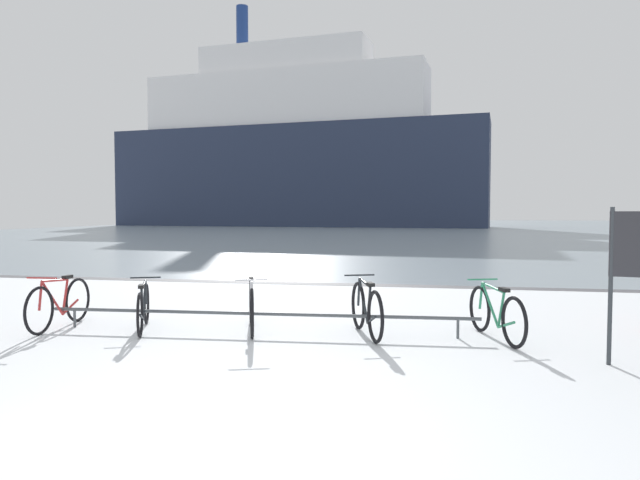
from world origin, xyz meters
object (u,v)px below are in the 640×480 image
(bicycle_2, at_px, (251,306))
(bicycle_4, at_px, (496,314))
(bicycle_3, at_px, (366,309))
(bicycle_1, at_px, (143,307))
(ferry_ship, at_px, (292,151))
(bicycle_0, at_px, (59,304))
(info_sign, at_px, (636,260))

(bicycle_2, distance_m, bicycle_4, 3.52)
(bicycle_3, bearing_deg, bicycle_1, -175.80)
(bicycle_4, distance_m, ferry_ship, 64.01)
(bicycle_0, relative_size, bicycle_2, 1.03)
(bicycle_4, xyz_separation_m, ferry_ship, (-17.52, 60.92, 8.88))
(bicycle_2, height_order, bicycle_4, bicycle_2)
(bicycle_2, xyz_separation_m, ferry_ship, (-14.00, 61.00, 8.87))
(info_sign, height_order, ferry_ship, ferry_ship)
(info_sign, bearing_deg, bicycle_4, 139.55)
(bicycle_3, xyz_separation_m, info_sign, (3.18, -1.08, 0.85))
(ferry_ship, bearing_deg, bicycle_4, -73.96)
(bicycle_3, distance_m, bicycle_4, 1.80)
(bicycle_4, relative_size, info_sign, 0.91)
(bicycle_3, relative_size, info_sign, 0.86)
(bicycle_0, relative_size, ferry_ship, 0.04)
(bicycle_3, distance_m, ferry_ship, 63.63)
(bicycle_1, relative_size, bicycle_4, 0.91)
(bicycle_0, distance_m, bicycle_4, 6.48)
(bicycle_0, xyz_separation_m, bicycle_4, (6.46, 0.42, -0.01))
(bicycle_1, xyz_separation_m, bicycle_3, (3.32, 0.24, 0.03))
(bicycle_2, bearing_deg, info_sign, -12.63)
(bicycle_0, distance_m, ferry_ship, 62.96)
(bicycle_2, relative_size, ferry_ship, 0.04)
(bicycle_3, height_order, info_sign, info_sign)
(bicycle_4, bearing_deg, bicycle_2, -178.66)
(info_sign, bearing_deg, bicycle_1, 172.64)
(bicycle_0, distance_m, bicycle_3, 4.68)
(info_sign, bearing_deg, ferry_ship, 106.93)
(bicycle_2, relative_size, bicycle_3, 1.07)
(bicycle_1, relative_size, bicycle_2, 0.90)
(bicycle_0, relative_size, bicycle_4, 1.04)
(bicycle_1, relative_size, info_sign, 0.83)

